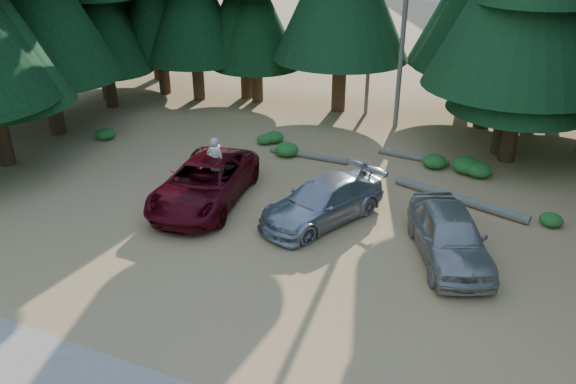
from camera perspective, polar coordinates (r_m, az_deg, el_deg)
name	(u,v)px	position (r m, az deg, el deg)	size (l,w,h in m)	color
ground	(254,269)	(17.19, -3.49, -7.82)	(160.00, 160.00, 0.00)	#A98947
forest_belt_north	(382,122)	(30.00, 9.54, 7.07)	(36.00, 7.00, 22.00)	black
snag_front	(406,4)	(28.00, 11.87, 18.20)	(0.24, 0.24, 12.00)	#676153
snag_back	(371,19)	(30.06, 8.47, 17.02)	(0.20, 0.20, 10.00)	#676153
red_pickup	(204,182)	(20.89, -8.49, 0.97)	(2.70, 5.85, 1.63)	#52070E
silver_minivan_center	(323,201)	(19.51, 3.54, -0.97)	(2.02, 4.97, 1.44)	#9C9FA3
silver_minivan_right	(450,235)	(18.00, 16.09, -4.20)	(1.91, 4.74, 1.61)	#A7A294
frisbee_player	(216,163)	(21.08, -7.35, 2.99)	(0.73, 0.49, 1.98)	beige
log_left	(308,155)	(24.89, 2.07, 3.74)	(0.26, 0.26, 3.66)	#676153
log_mid	(413,157)	(25.33, 12.59, 3.51)	(0.26, 0.26, 3.17)	#676153
log_right	(459,199)	(21.84, 16.94, -0.66)	(0.34, 0.34, 5.24)	#676153
shrub_far_left	(265,139)	(26.53, -2.35, 5.37)	(0.79, 0.79, 0.43)	#1E651F
shrub_left	(274,137)	(26.68, -1.46, 5.60)	(0.94, 0.94, 0.52)	#1E651F
shrub_center_left	(287,149)	(25.10, -0.14, 4.35)	(1.05, 1.05, 0.58)	#1E651F
shrub_center_right	(435,161)	(24.67, 14.67, 3.04)	(1.02, 1.02, 0.56)	#1E651F
shrub_right	(479,170)	(24.31, 18.83, 2.15)	(1.07, 1.07, 0.59)	#1E651F
shrub_far_right	(467,165)	(24.52, 17.71, 2.63)	(1.22, 1.22, 0.67)	#1E651F
shrub_edge_west	(105,134)	(28.45, -18.06, 5.63)	(0.94, 0.94, 0.52)	#1E651F
shrub_edge_east	(551,220)	(21.39, 25.17, -2.55)	(0.79, 0.79, 0.43)	#1E651F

